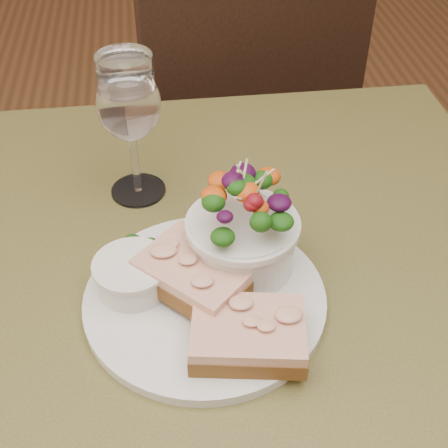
{
  "coord_description": "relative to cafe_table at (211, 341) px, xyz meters",
  "views": [
    {
      "loc": [
        -0.04,
        -0.47,
        1.25
      ],
      "look_at": [
        0.02,
        0.03,
        0.81
      ],
      "focal_mm": 50.0,
      "sensor_mm": 36.0,
      "label": 1
    }
  ],
  "objects": [
    {
      "name": "wine_glass",
      "position": [
        -0.07,
        0.17,
        0.22
      ],
      "size": [
        0.08,
        0.08,
        0.18
      ],
      "color": "white",
      "rests_on": "cafe_table"
    },
    {
      "name": "garnish",
      "position": [
        -0.08,
        0.04,
        0.12
      ],
      "size": [
        0.05,
        0.04,
        0.02
      ],
      "color": "#0A3309",
      "rests_on": "dinner_plate"
    },
    {
      "name": "chair_far",
      "position": [
        0.11,
        0.71,
        -0.36
      ],
      "size": [
        0.5,
        0.5,
        0.9
      ],
      "rotation": [
        0.0,
        0.0,
        3.34
      ],
      "color": "black",
      "rests_on": "ground"
    },
    {
      "name": "ramekin",
      "position": [
        -0.08,
        -0.01,
        0.13
      ],
      "size": [
        0.08,
        0.08,
        0.04
      ],
      "color": "silver",
      "rests_on": "dinner_plate"
    },
    {
      "name": "salad_bowl",
      "position": [
        0.04,
        0.01,
        0.17
      ],
      "size": [
        0.11,
        0.11,
        0.13
      ],
      "color": "silver",
      "rests_on": "dinner_plate"
    },
    {
      "name": "dinner_plate",
      "position": [
        -0.01,
        -0.03,
        0.11
      ],
      "size": [
        0.25,
        0.25,
        0.01
      ],
      "primitive_type": "cylinder",
      "color": "silver",
      "rests_on": "cafe_table"
    },
    {
      "name": "sandwich_back",
      "position": [
        -0.01,
        -0.02,
        0.14
      ],
      "size": [
        0.14,
        0.14,
        0.03
      ],
      "rotation": [
        0.0,
        0.0,
        -0.78
      ],
      "color": "#4F3115",
      "rests_on": "dinner_plate"
    },
    {
      "name": "sandwich_front",
      "position": [
        0.03,
        -0.1,
        0.13
      ],
      "size": [
        0.12,
        0.1,
        0.03
      ],
      "rotation": [
        0.0,
        0.0,
        -0.16
      ],
      "color": "#4F3115",
      "rests_on": "dinner_plate"
    },
    {
      "name": "cafe_table",
      "position": [
        0.0,
        0.0,
        0.0
      ],
      "size": [
        0.8,
        0.8,
        0.75
      ],
      "color": "#44401D",
      "rests_on": "ground"
    }
  ]
}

